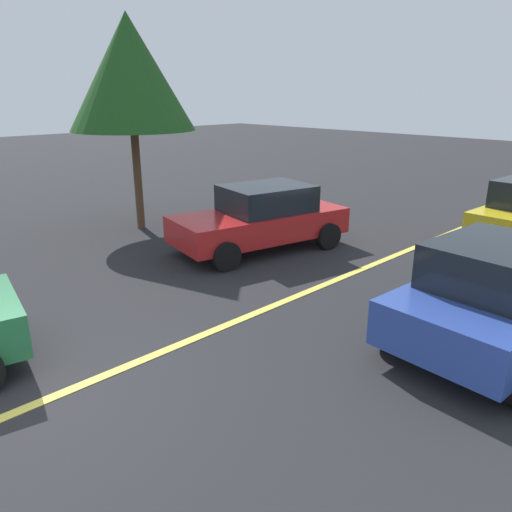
# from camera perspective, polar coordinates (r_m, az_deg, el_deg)

# --- Properties ---
(ground_plane) EXTENTS (80.00, 80.00, 0.00)m
(ground_plane) POSITION_cam_1_polar(r_m,az_deg,el_deg) (6.78, -26.04, -16.00)
(ground_plane) COLOR #262628
(lane_marking_centre) EXTENTS (28.00, 0.16, 0.01)m
(lane_marking_centre) POSITION_cam_1_polar(r_m,az_deg,el_deg) (7.95, -5.12, -8.68)
(lane_marking_centre) COLOR #E0D14C
(car_blue_approaching) EXTENTS (4.01, 2.23, 1.61)m
(car_blue_approaching) POSITION_cam_1_polar(r_m,az_deg,el_deg) (8.04, 26.39, -4.04)
(car_blue_approaching) COLOR #2D479E
(car_blue_approaching) RESTS_ON ground_plane
(car_red_near_curb) EXTENTS (4.42, 2.59, 1.54)m
(car_red_near_curb) POSITION_cam_1_polar(r_m,az_deg,el_deg) (11.75, 0.63, 4.47)
(car_red_near_curb) COLOR red
(car_red_near_curb) RESTS_ON ground_plane
(tree_left_verge) EXTENTS (3.23, 3.23, 5.53)m
(tree_left_verge) POSITION_cam_1_polar(r_m,az_deg,el_deg) (13.73, -14.43, 19.87)
(tree_left_verge) COLOR #513823
(tree_left_verge) RESTS_ON ground_plane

